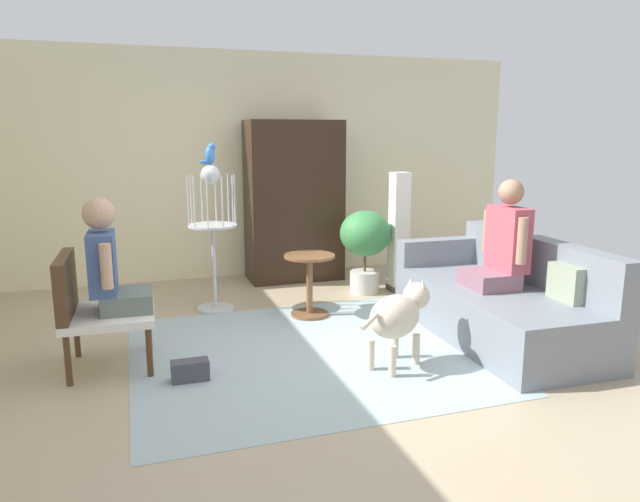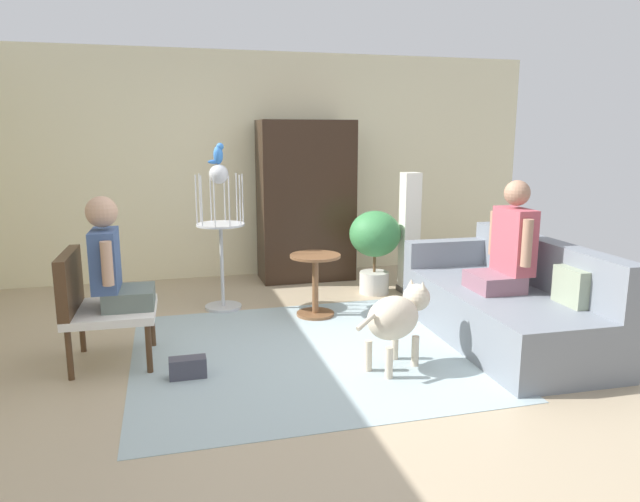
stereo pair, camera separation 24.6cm
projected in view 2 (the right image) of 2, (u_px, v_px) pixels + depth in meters
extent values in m
plane|color=tan|center=(327.00, 355.00, 4.54)|extent=(7.42, 7.42, 0.00)
cube|color=beige|center=(263.00, 166.00, 6.99)|extent=(6.78, 0.12, 2.64)
cube|color=#9EB2B7|center=(305.00, 352.00, 4.58)|extent=(2.64, 2.50, 0.01)
cube|color=slate|center=(501.00, 315.00, 4.82)|extent=(0.99, 2.07, 0.44)
cube|color=slate|center=(546.00, 263.00, 4.82)|extent=(0.23, 2.05, 0.40)
cube|color=slate|center=(453.00, 252.00, 5.64)|extent=(0.94, 0.20, 0.25)
cube|color=gray|center=(571.00, 287.00, 4.32)|extent=(0.11, 0.32, 0.28)
cylinder|color=#4C331E|center=(152.00, 324.00, 4.70)|extent=(0.04, 0.04, 0.37)
cylinder|color=#4C331E|center=(149.00, 349.00, 4.17)|extent=(0.04, 0.04, 0.37)
cylinder|color=#4C331E|center=(82.00, 329.00, 4.58)|extent=(0.04, 0.04, 0.37)
cylinder|color=#4C331E|center=(69.00, 355.00, 4.05)|extent=(0.04, 0.04, 0.37)
cube|color=white|center=(112.00, 311.00, 4.33)|extent=(0.65, 0.67, 0.06)
cube|color=#4C331E|center=(69.00, 282.00, 4.22)|extent=(0.10, 0.66, 0.43)
cube|color=#865B6A|center=(494.00, 282.00, 4.74)|extent=(0.38, 0.42, 0.14)
cube|color=#B24C59|center=(514.00, 241.00, 4.71)|extent=(0.19, 0.41, 0.53)
sphere|color=#A57A60|center=(517.00, 193.00, 4.64)|extent=(0.21, 0.21, 0.21)
cylinder|color=#A57A60|center=(527.00, 243.00, 4.47)|extent=(0.08, 0.08, 0.37)
cylinder|color=#A57A60|center=(494.00, 233.00, 4.93)|extent=(0.08, 0.08, 0.37)
cube|color=slate|center=(129.00, 297.00, 4.34)|extent=(0.37, 0.39, 0.14)
cube|color=#3F598C|center=(105.00, 260.00, 4.25)|extent=(0.19, 0.38, 0.45)
sphere|color=tan|center=(102.00, 212.00, 4.18)|extent=(0.23, 0.23, 0.23)
cylinder|color=tan|center=(114.00, 251.00, 4.47)|extent=(0.08, 0.08, 0.31)
cylinder|color=tan|center=(107.00, 264.00, 4.04)|extent=(0.08, 0.08, 0.31)
cylinder|color=brown|center=(315.00, 256.00, 5.41)|extent=(0.48, 0.48, 0.02)
cylinder|color=brown|center=(315.00, 287.00, 5.47)|extent=(0.06, 0.06, 0.57)
cylinder|color=brown|center=(315.00, 314.00, 5.53)|extent=(0.36, 0.36, 0.03)
ellipsoid|color=beige|center=(393.00, 318.00, 4.20)|extent=(0.55, 0.50, 0.32)
sphere|color=beige|center=(416.00, 297.00, 4.39)|extent=(0.21, 0.21, 0.21)
cone|color=beige|center=(411.00, 283.00, 4.40)|extent=(0.06, 0.06, 0.06)
cone|color=beige|center=(423.00, 285.00, 4.33)|extent=(0.06, 0.06, 0.06)
cylinder|color=beige|center=(366.00, 322.00, 3.98)|extent=(0.17, 0.12, 0.10)
cylinder|color=beige|center=(395.00, 345.00, 4.43)|extent=(0.06, 0.06, 0.23)
cylinder|color=beige|center=(415.00, 351.00, 4.30)|extent=(0.06, 0.06, 0.23)
cylinder|color=beige|center=(368.00, 356.00, 4.21)|extent=(0.06, 0.06, 0.23)
cylinder|color=beige|center=(389.00, 363.00, 4.08)|extent=(0.06, 0.06, 0.23)
cylinder|color=silver|center=(223.00, 307.00, 5.75)|extent=(0.36, 0.36, 0.03)
cylinder|color=silver|center=(222.00, 267.00, 5.67)|extent=(0.04, 0.04, 0.83)
cylinder|color=silver|center=(221.00, 225.00, 5.59)|extent=(0.46, 0.46, 0.02)
cylinder|color=silver|center=(243.00, 198.00, 5.60)|extent=(0.01, 0.01, 0.47)
cylinder|color=silver|center=(237.00, 197.00, 5.71)|extent=(0.01, 0.01, 0.47)
cylinder|color=silver|center=(225.00, 197.00, 5.76)|extent=(0.01, 0.01, 0.47)
cylinder|color=silver|center=(211.00, 197.00, 5.72)|extent=(0.01, 0.01, 0.47)
cylinder|color=silver|center=(200.00, 198.00, 5.62)|extent=(0.01, 0.01, 0.47)
cylinder|color=silver|center=(196.00, 200.00, 5.49)|extent=(0.01, 0.01, 0.47)
cylinder|color=silver|center=(202.00, 201.00, 5.37)|extent=(0.01, 0.01, 0.47)
cylinder|color=silver|center=(214.00, 202.00, 5.33)|extent=(0.01, 0.01, 0.47)
cylinder|color=silver|center=(229.00, 201.00, 5.36)|extent=(0.01, 0.01, 0.47)
cylinder|color=silver|center=(240.00, 200.00, 5.46)|extent=(0.01, 0.01, 0.47)
sphere|color=silver|center=(219.00, 174.00, 5.49)|extent=(0.19, 0.19, 0.19)
ellipsoid|color=blue|center=(218.00, 155.00, 5.46)|extent=(0.09, 0.10, 0.17)
sphere|color=blue|center=(220.00, 147.00, 5.45)|extent=(0.07, 0.07, 0.07)
cone|color=#D8BF4C|center=(224.00, 147.00, 5.46)|extent=(0.03, 0.02, 0.02)
ellipsoid|color=blue|center=(214.00, 162.00, 5.46)|extent=(0.12, 0.03, 0.04)
cylinder|color=beige|center=(374.00, 282.00, 6.29)|extent=(0.32, 0.32, 0.23)
cylinder|color=brown|center=(374.00, 263.00, 6.25)|extent=(0.03, 0.03, 0.20)
ellipsoid|color=#398447|center=(375.00, 234.00, 6.19)|extent=(0.55, 0.55, 0.49)
cube|color=#4C4742|center=(408.00, 289.00, 6.37)|extent=(0.20, 0.20, 0.06)
cube|color=white|center=(409.00, 230.00, 6.24)|extent=(0.18, 0.18, 1.24)
cube|color=black|center=(306.00, 201.00, 6.79)|extent=(1.09, 0.56, 1.85)
cube|color=#3F3F4C|center=(188.00, 368.00, 4.11)|extent=(0.26, 0.12, 0.15)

